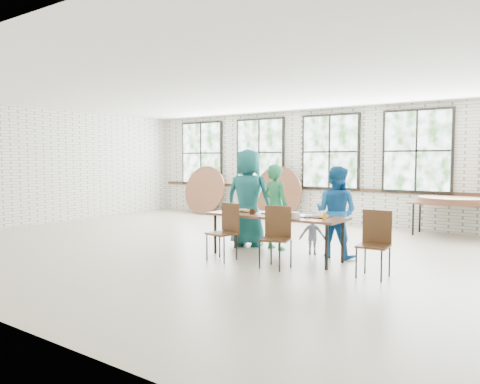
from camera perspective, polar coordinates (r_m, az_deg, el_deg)
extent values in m
plane|color=#B1A58C|center=(8.82, -1.53, -6.96)|extent=(12.00, 12.00, 0.00)
plane|color=white|center=(8.76, -1.57, 12.67)|extent=(12.00, 12.00, 0.00)
plane|color=silver|center=(12.54, 11.03, 3.11)|extent=(12.00, 0.00, 12.00)
plane|color=silver|center=(13.19, -22.78, 2.91)|extent=(0.00, 9.00, 9.00)
cube|color=#422819|center=(12.54, 10.93, 0.37)|extent=(11.80, 0.05, 0.08)
cube|color=black|center=(14.89, -4.68, 4.74)|extent=(1.62, 0.05, 1.97)
cube|color=white|center=(14.86, -4.77, 4.74)|extent=(1.50, 0.01, 1.85)
cube|color=black|center=(13.56, 2.44, 4.83)|extent=(1.62, 0.05, 1.97)
cube|color=white|center=(13.53, 2.36, 4.83)|extent=(1.50, 0.01, 1.85)
cube|color=black|center=(12.49, 10.93, 4.83)|extent=(1.62, 0.05, 1.97)
cube|color=white|center=(12.46, 10.87, 4.83)|extent=(1.50, 0.01, 1.85)
cube|color=black|center=(11.74, 20.76, 4.70)|extent=(1.62, 0.05, 1.97)
cube|color=white|center=(11.70, 20.71, 4.71)|extent=(1.50, 0.01, 1.85)
cube|color=brown|center=(7.96, 4.40, -2.93)|extent=(2.41, 0.83, 0.04)
cylinder|color=black|center=(8.38, -3.04, -5.12)|extent=(0.05, 0.05, 0.70)
cylinder|color=black|center=(8.85, -0.59, -4.63)|extent=(0.05, 0.05, 0.70)
cylinder|color=black|center=(7.25, 10.49, -6.63)|extent=(0.05, 0.05, 0.70)
cylinder|color=black|center=(7.78, 12.39, -5.92)|extent=(0.05, 0.05, 0.70)
cube|color=#482B18|center=(7.78, -2.24, -5.09)|extent=(0.50, 0.48, 0.03)
cube|color=#482B18|center=(7.86, -1.18, -3.15)|extent=(0.42, 0.12, 0.50)
cylinder|color=black|center=(7.80, -4.06, -6.79)|extent=(0.02, 0.02, 0.44)
cylinder|color=black|center=(8.06, -2.50, -6.43)|extent=(0.02, 0.02, 0.44)
cylinder|color=black|center=(7.58, -1.95, -7.10)|extent=(0.02, 0.02, 0.44)
cylinder|color=black|center=(7.84, -0.42, -6.71)|extent=(0.02, 0.02, 0.44)
cube|color=#482B18|center=(7.24, 4.33, -5.78)|extent=(0.53, 0.51, 0.03)
cube|color=#482B18|center=(7.39, 4.66, -3.63)|extent=(0.41, 0.16, 0.50)
cylinder|color=black|center=(7.24, 2.38, -7.63)|extent=(0.02, 0.02, 0.44)
cylinder|color=black|center=(7.52, 3.82, -7.20)|extent=(0.02, 0.02, 0.44)
cylinder|color=black|center=(7.05, 4.85, -7.95)|extent=(0.02, 0.02, 0.44)
cylinder|color=black|center=(7.34, 6.23, -7.49)|extent=(0.02, 0.02, 0.44)
cube|color=#482B18|center=(6.92, 15.93, -6.38)|extent=(0.45, 0.43, 0.03)
cube|color=#482B18|center=(7.06, 16.37, -4.12)|extent=(0.42, 0.07, 0.50)
cylinder|color=black|center=(6.87, 13.98, -8.37)|extent=(0.02, 0.02, 0.44)
cylinder|color=black|center=(7.18, 15.00, -7.85)|extent=(0.02, 0.02, 0.44)
cylinder|color=black|center=(6.75, 16.85, -8.65)|extent=(0.02, 0.02, 0.44)
cylinder|color=black|center=(7.07, 17.75, -8.10)|extent=(0.02, 0.02, 0.44)
imported|color=#1B5C67|center=(9.03, 1.03, -0.70)|extent=(1.03, 0.79, 1.88)
imported|color=#22804D|center=(8.71, 4.38, -1.84)|extent=(0.65, 0.51, 1.59)
imported|color=#172448|center=(8.39, 8.85, -4.99)|extent=(0.55, 0.44, 0.75)
imported|color=#175EA7|center=(8.15, 11.62, -2.40)|extent=(0.77, 0.60, 1.56)
cube|color=brown|center=(11.09, 24.66, -1.32)|extent=(1.81, 0.78, 0.04)
cylinder|color=black|center=(11.03, 20.35, -3.16)|extent=(0.04, 0.04, 0.70)
cylinder|color=black|center=(11.56, 21.07, -2.87)|extent=(0.04, 0.04, 0.70)
cube|color=black|center=(8.44, 0.37, -2.32)|extent=(0.44, 0.33, 0.02)
cube|color=black|center=(8.08, 4.51, -2.62)|extent=(0.44, 0.33, 0.02)
cube|color=black|center=(7.69, 9.34, -3.00)|extent=(0.44, 0.33, 0.02)
cylinder|color=black|center=(7.98, 1.51, -2.41)|extent=(0.09, 0.09, 0.09)
cube|color=red|center=(7.80, 4.45, -2.51)|extent=(0.06, 0.06, 0.11)
cylinder|color=#1C88D8|center=(7.73, 5.73, -2.62)|extent=(0.07, 0.07, 0.10)
cylinder|color=orange|center=(7.36, 10.28, -2.95)|extent=(0.07, 0.07, 0.11)
cylinder|color=white|center=(7.49, 6.70, -2.84)|extent=(0.17, 0.17, 0.10)
ellipsoid|color=white|center=(7.68, 4.16, -2.84)|extent=(0.11, 0.11, 0.05)
ellipsoid|color=white|center=(7.60, 8.26, -2.94)|extent=(0.11, 0.11, 0.05)
cylinder|color=brown|center=(11.08, 24.67, -1.12)|extent=(1.50, 1.50, 0.04)
cylinder|color=brown|center=(11.08, 24.67, -0.89)|extent=(1.50, 1.50, 0.04)
cylinder|color=brown|center=(11.08, 24.68, -0.66)|extent=(1.50, 1.50, 0.04)
cylinder|color=brown|center=(14.55, -4.42, 0.27)|extent=(1.50, 0.38, 1.47)
cylinder|color=brown|center=(14.41, -4.36, 0.23)|extent=(1.50, 0.45, 1.45)
cylinder|color=brown|center=(12.99, 4.61, -0.18)|extent=(1.50, 0.21, 1.50)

